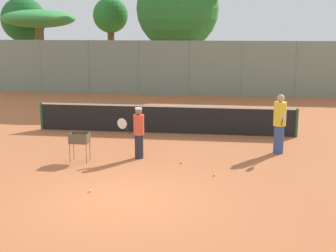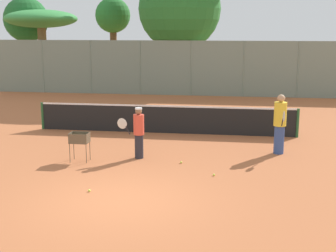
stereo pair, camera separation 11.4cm
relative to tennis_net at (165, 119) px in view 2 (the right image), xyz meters
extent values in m
plane|color=#B26038|center=(0.00, -7.17, -0.56)|extent=(80.00, 80.00, 0.00)
cylinder|color=#26592D|center=(-4.91, 0.00, -0.02)|extent=(0.10, 0.10, 1.07)
cylinder|color=#26592D|center=(4.91, 0.00, -0.02)|extent=(0.10, 0.10, 1.07)
cube|color=black|center=(0.00, 0.00, -0.05)|extent=(9.81, 0.01, 1.01)
cube|color=white|center=(0.00, 0.00, 0.48)|extent=(9.81, 0.02, 0.06)
cylinder|color=gray|center=(-9.11, 10.09, 1.04)|extent=(0.08, 0.08, 3.20)
cylinder|color=gray|center=(-6.08, 10.09, 1.04)|extent=(0.08, 0.08, 3.20)
cylinder|color=gray|center=(-3.04, 10.09, 1.04)|extent=(0.08, 0.08, 3.20)
cylinder|color=gray|center=(0.00, 10.09, 1.04)|extent=(0.08, 0.08, 3.20)
cylinder|color=gray|center=(3.04, 10.09, 1.04)|extent=(0.08, 0.08, 3.20)
cylinder|color=gray|center=(6.08, 10.09, 1.04)|extent=(0.08, 0.08, 3.20)
cube|color=gray|center=(0.00, 10.09, 1.04)|extent=(24.30, 0.01, 3.20)
cylinder|color=brown|center=(-6.15, 15.82, 1.46)|extent=(0.49, 0.49, 4.03)
sphere|color=#28722D|center=(-6.15, 15.82, 4.22)|extent=(2.47, 2.47, 2.47)
cylinder|color=brown|center=(-0.43, 11.98, 2.71)|extent=(0.41, 0.41, 6.53)
cylinder|color=brown|center=(-0.90, 11.78, 1.21)|extent=(0.51, 0.51, 3.55)
sphere|color=#28722D|center=(-0.90, 11.78, 4.49)|extent=(5.01, 5.01, 5.01)
cylinder|color=brown|center=(-2.25, 14.58, 2.80)|extent=(0.29, 0.29, 6.72)
cylinder|color=brown|center=(-11.39, 13.07, 1.22)|extent=(0.29, 0.29, 3.56)
sphere|color=#1E6028|center=(-11.39, 13.07, 3.89)|extent=(2.95, 2.95, 2.95)
cylinder|color=brown|center=(-9.81, 11.85, 1.39)|extent=(0.54, 0.54, 3.91)
ellipsoid|color=#388E42|center=(-9.81, 11.85, 3.92)|extent=(4.60, 4.60, 1.15)
cylinder|color=#334C8C|center=(4.04, -2.37, -0.10)|extent=(0.32, 0.32, 0.91)
cylinder|color=yellow|center=(4.04, -2.37, 0.73)|extent=(0.40, 0.40, 0.76)
sphere|color=tan|center=(4.04, -2.37, 1.23)|extent=(0.25, 0.25, 0.25)
cylinder|color=black|center=(4.08, -2.75, 0.54)|extent=(0.04, 0.15, 0.27)
ellipsoid|color=silver|center=(4.10, -2.94, 0.76)|extent=(0.07, 0.40, 0.43)
cylinder|color=#26262D|center=(-0.27, -3.55, -0.19)|extent=(0.26, 0.26, 0.75)
cylinder|color=#E54C38|center=(-0.27, -3.55, 0.50)|extent=(0.33, 0.33, 0.62)
sphere|color=#8C6647|center=(-0.27, -3.55, 0.91)|extent=(0.20, 0.20, 0.20)
cylinder|color=white|center=(-0.27, -3.55, 1.00)|extent=(0.21, 0.21, 0.05)
cylinder|color=black|center=(-0.59, -3.69, 0.34)|extent=(0.14, 0.09, 0.27)
ellipsoid|color=silver|center=(-0.74, -3.76, 0.56)|extent=(0.37, 0.19, 0.43)
cylinder|color=brown|center=(-2.22, -4.34, -0.27)|extent=(0.02, 0.02, 0.58)
cylinder|color=brown|center=(-1.71, -4.34, -0.27)|extent=(0.02, 0.02, 0.58)
cylinder|color=brown|center=(-2.22, -3.98, -0.27)|extent=(0.02, 0.02, 0.58)
cylinder|color=brown|center=(-1.71, -3.98, -0.27)|extent=(0.02, 0.02, 0.58)
cube|color=brown|center=(-1.97, -4.16, 0.03)|extent=(0.55, 0.40, 0.01)
cube|color=brown|center=(-1.97, -4.36, 0.17)|extent=(0.55, 0.01, 0.30)
cube|color=brown|center=(-1.97, -3.96, 0.17)|extent=(0.55, 0.01, 0.30)
cube|color=brown|center=(-2.24, -4.16, 0.17)|extent=(0.01, 0.40, 0.30)
cube|color=brown|center=(-1.69, -4.16, 0.17)|extent=(0.01, 0.40, 0.30)
sphere|color=#D1E54C|center=(-2.17, -4.11, 0.07)|extent=(0.07, 0.07, 0.07)
sphere|color=#D1E54C|center=(-1.94, -4.03, 0.07)|extent=(0.07, 0.07, 0.07)
sphere|color=#D1E54C|center=(-1.82, -4.05, 0.07)|extent=(0.07, 0.07, 0.07)
sphere|color=#D1E54C|center=(-2.18, -4.23, 0.12)|extent=(0.07, 0.07, 0.07)
sphere|color=#D1E54C|center=(-2.07, -4.04, 0.07)|extent=(0.07, 0.07, 0.07)
sphere|color=#D1E54C|center=(-2.02, -4.13, 0.07)|extent=(0.07, 0.07, 0.07)
sphere|color=#D1E54C|center=(-1.96, -4.29, 0.12)|extent=(0.07, 0.07, 0.07)
sphere|color=#D1E54C|center=(-2.15, -4.02, 0.07)|extent=(0.07, 0.07, 0.07)
sphere|color=#D1E54C|center=(-1.75, -4.24, 0.12)|extent=(0.07, 0.07, 0.07)
sphere|color=#D1E54C|center=(-2.19, -4.12, 0.12)|extent=(0.07, 0.07, 0.07)
sphere|color=#D1E54C|center=(1.08, -3.94, -0.53)|extent=(0.07, 0.07, 0.07)
sphere|color=#D1E54C|center=(-3.17, -1.25, -0.53)|extent=(0.07, 0.07, 0.07)
sphere|color=#D1E54C|center=(2.11, -5.01, -0.53)|extent=(0.07, 0.07, 0.07)
sphere|color=#D1E54C|center=(-0.87, -6.71, -0.53)|extent=(0.07, 0.07, 0.07)
camera|label=1|loc=(2.51, -17.25, 3.43)|focal=50.00mm
camera|label=2|loc=(2.63, -17.23, 3.43)|focal=50.00mm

